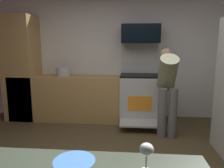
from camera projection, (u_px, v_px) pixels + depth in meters
name	position (u px, v px, depth m)	size (l,w,h in m)	color
wall_back	(115.00, 56.00, 4.57)	(5.20, 0.12, 2.60)	silver
lower_cabinet_run	(71.00, 98.00, 4.44)	(2.40, 0.60, 0.90)	tan
cabinet_column	(22.00, 68.00, 4.41)	(0.60, 0.60, 2.10)	tan
oven_range	(139.00, 96.00, 4.29)	(0.76, 1.04, 1.56)	silver
microwave	(140.00, 34.00, 4.17)	(0.74, 0.38, 0.36)	black
person_cook	(167.00, 85.00, 3.56)	(0.31, 0.58, 1.47)	slate
mixing_bowl_prep	(74.00, 166.00, 1.03)	(0.20, 0.20, 0.06)	#396CB1
wine_glass_mid	(147.00, 151.00, 1.03)	(0.07, 0.07, 0.15)	silver
stock_pot	(63.00, 71.00, 4.35)	(0.30, 0.30, 0.19)	#BAB3B6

